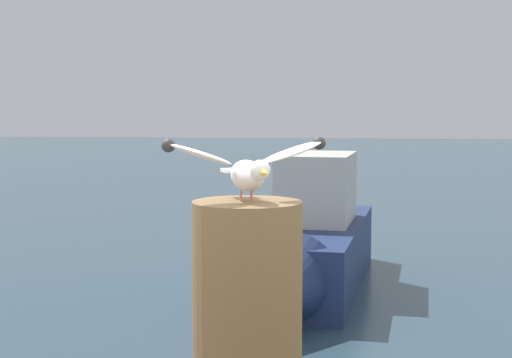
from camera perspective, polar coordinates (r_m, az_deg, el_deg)
name	(u,v)px	position (r m, az deg, el deg)	size (l,w,h in m)	color
mooring_post	(247,345)	(2.64, -0.64, -11.99)	(0.36, 0.36, 0.96)	brown
seagull	(247,167)	(2.53, -0.62, 0.88)	(0.53, 0.37, 0.21)	#C67060
boat_navy	(310,247)	(10.80, 3.95, -4.97)	(1.76, 5.32, 1.98)	navy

